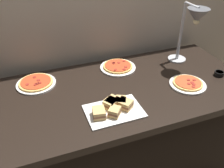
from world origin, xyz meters
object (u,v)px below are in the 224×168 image
(heat_lamp, at_px, (194,21))
(sandwich_platter, at_px, (114,108))
(pizza_plate_raised_stand, at_px, (118,67))
(pizza_plate_front, at_px, (188,84))
(pizza_plate_center, at_px, (36,83))
(sauce_cup_far, at_px, (219,73))

(heat_lamp, height_order, sandwich_platter, heat_lamp)
(heat_lamp, bearing_deg, pizza_plate_raised_stand, 162.42)
(heat_lamp, distance_m, pizza_plate_front, 0.43)
(pizza_plate_front, height_order, pizza_plate_raised_stand, same)
(pizza_plate_raised_stand, distance_m, sandwich_platter, 0.51)
(pizza_plate_raised_stand, bearing_deg, pizza_plate_center, -178.95)
(sandwich_platter, distance_m, sauce_cup_far, 0.86)
(pizza_plate_center, height_order, sandwich_platter, sandwich_platter)
(pizza_plate_raised_stand, distance_m, sauce_cup_far, 0.74)
(pizza_plate_center, xyz_separation_m, pizza_plate_raised_stand, (0.61, 0.01, -0.00))
(pizza_plate_raised_stand, bearing_deg, pizza_plate_front, -46.87)
(pizza_plate_raised_stand, height_order, sauce_cup_far, same)
(pizza_plate_front, relative_size, sauce_cup_far, 3.63)
(heat_lamp, distance_m, sauce_cup_far, 0.42)
(pizza_plate_front, bearing_deg, sauce_cup_far, 5.28)
(heat_lamp, relative_size, pizza_plate_raised_stand, 1.73)
(heat_lamp, relative_size, sandwich_platter, 1.40)
(pizza_plate_raised_stand, xyz_separation_m, sandwich_platter, (-0.21, -0.46, 0.01))
(heat_lamp, relative_size, sauce_cup_far, 6.85)
(pizza_plate_center, bearing_deg, pizza_plate_front, -21.08)
(heat_lamp, xyz_separation_m, pizza_plate_front, (-0.14, -0.23, -0.34))
(pizza_plate_center, bearing_deg, heat_lamp, -7.55)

